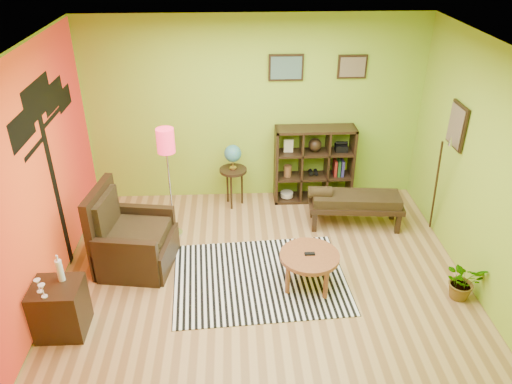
{
  "coord_description": "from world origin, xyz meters",
  "views": [
    {
      "loc": [
        -0.32,
        -4.79,
        3.95
      ],
      "look_at": [
        -0.07,
        0.41,
        1.05
      ],
      "focal_mm": 35.0,
      "sensor_mm": 36.0,
      "label": 1
    }
  ],
  "objects_px": {
    "cube_shelf": "(315,165)",
    "coffee_table": "(309,259)",
    "side_cabinet": "(60,308)",
    "floor_lamp": "(166,151)",
    "armchair": "(131,242)",
    "potted_plant": "(462,284)",
    "globe_table": "(233,160)",
    "bench": "(353,201)"
  },
  "relations": [
    {
      "from": "cube_shelf",
      "to": "coffee_table",
      "type": "bearing_deg",
      "value": -100.06
    },
    {
      "from": "coffee_table",
      "to": "cube_shelf",
      "type": "relative_size",
      "value": 0.59
    },
    {
      "from": "side_cabinet",
      "to": "floor_lamp",
      "type": "distance_m",
      "value": 2.3
    },
    {
      "from": "armchair",
      "to": "floor_lamp",
      "type": "xyz_separation_m",
      "value": [
        0.46,
        0.66,
        0.96
      ]
    },
    {
      "from": "cube_shelf",
      "to": "potted_plant",
      "type": "bearing_deg",
      "value": -59.95
    },
    {
      "from": "armchair",
      "to": "cube_shelf",
      "type": "bearing_deg",
      "value": 31.34
    },
    {
      "from": "armchair",
      "to": "floor_lamp",
      "type": "relative_size",
      "value": 0.68
    },
    {
      "from": "armchair",
      "to": "coffee_table",
      "type": "bearing_deg",
      "value": -13.08
    },
    {
      "from": "floor_lamp",
      "to": "potted_plant",
      "type": "xyz_separation_m",
      "value": [
        3.49,
        -1.5,
        -1.1
      ]
    },
    {
      "from": "globe_table",
      "to": "cube_shelf",
      "type": "relative_size",
      "value": 0.83
    },
    {
      "from": "globe_table",
      "to": "potted_plant",
      "type": "xyz_separation_m",
      "value": [
        2.64,
        -2.27,
        -0.57
      ]
    },
    {
      "from": "globe_table",
      "to": "bench",
      "type": "distance_m",
      "value": 1.85
    },
    {
      "from": "floor_lamp",
      "to": "side_cabinet",
      "type": "bearing_deg",
      "value": -119.17
    },
    {
      "from": "bench",
      "to": "globe_table",
      "type": "bearing_deg",
      "value": 158.68
    },
    {
      "from": "coffee_table",
      "to": "bench",
      "type": "distance_m",
      "value": 1.52
    },
    {
      "from": "potted_plant",
      "to": "side_cabinet",
      "type": "bearing_deg",
      "value": -175.98
    },
    {
      "from": "side_cabinet",
      "to": "potted_plant",
      "type": "xyz_separation_m",
      "value": [
        4.5,
        0.32,
        -0.12
      ]
    },
    {
      "from": "side_cabinet",
      "to": "cube_shelf",
      "type": "distance_m",
      "value": 4.14
    },
    {
      "from": "armchair",
      "to": "bench",
      "type": "height_order",
      "value": "armchair"
    },
    {
      "from": "armchair",
      "to": "potted_plant",
      "type": "relative_size",
      "value": 2.28
    },
    {
      "from": "bench",
      "to": "side_cabinet",
      "type": "bearing_deg",
      "value": -151.53
    },
    {
      "from": "floor_lamp",
      "to": "cube_shelf",
      "type": "xyz_separation_m",
      "value": [
        2.1,
        0.9,
        -0.69
      ]
    },
    {
      "from": "floor_lamp",
      "to": "potted_plant",
      "type": "height_order",
      "value": "floor_lamp"
    },
    {
      "from": "armchair",
      "to": "bench",
      "type": "distance_m",
      "value": 3.11
    },
    {
      "from": "coffee_table",
      "to": "cube_shelf",
      "type": "height_order",
      "value": "cube_shelf"
    },
    {
      "from": "side_cabinet",
      "to": "floor_lamp",
      "type": "xyz_separation_m",
      "value": [
        1.01,
        1.81,
        0.98
      ]
    },
    {
      "from": "globe_table",
      "to": "coffee_table",
      "type": "bearing_deg",
      "value": -65.64
    },
    {
      "from": "coffee_table",
      "to": "bench",
      "type": "height_order",
      "value": "bench"
    },
    {
      "from": "side_cabinet",
      "to": "floor_lamp",
      "type": "height_order",
      "value": "floor_lamp"
    },
    {
      "from": "globe_table",
      "to": "armchair",
      "type": "bearing_deg",
      "value": -132.36
    },
    {
      "from": "coffee_table",
      "to": "potted_plant",
      "type": "height_order",
      "value": "coffee_table"
    },
    {
      "from": "coffee_table",
      "to": "globe_table",
      "type": "bearing_deg",
      "value": 114.36
    },
    {
      "from": "side_cabinet",
      "to": "globe_table",
      "type": "xyz_separation_m",
      "value": [
        1.86,
        2.59,
        0.45
      ]
    },
    {
      "from": "armchair",
      "to": "cube_shelf",
      "type": "relative_size",
      "value": 0.9
    },
    {
      "from": "cube_shelf",
      "to": "globe_table",
      "type": "bearing_deg",
      "value": -174.47
    },
    {
      "from": "globe_table",
      "to": "potted_plant",
      "type": "distance_m",
      "value": 3.53
    },
    {
      "from": "globe_table",
      "to": "cube_shelf",
      "type": "height_order",
      "value": "cube_shelf"
    },
    {
      "from": "coffee_table",
      "to": "bench",
      "type": "relative_size",
      "value": 0.52
    },
    {
      "from": "floor_lamp",
      "to": "globe_table",
      "type": "bearing_deg",
      "value": 42.38
    },
    {
      "from": "floor_lamp",
      "to": "potted_plant",
      "type": "relative_size",
      "value": 3.35
    },
    {
      "from": "coffee_table",
      "to": "bench",
      "type": "bearing_deg",
      "value": 57.81
    },
    {
      "from": "floor_lamp",
      "to": "globe_table",
      "type": "height_order",
      "value": "floor_lamp"
    }
  ]
}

